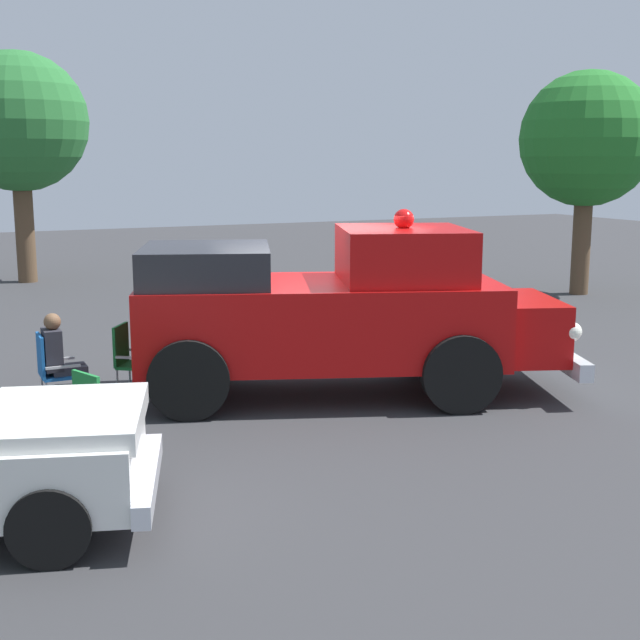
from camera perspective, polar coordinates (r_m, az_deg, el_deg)
ground_plane at (r=12.81m, az=-0.24°, el=-4.04°), size 60.00×60.00×0.00m
vintage_fire_truck at (r=11.82m, az=1.13°, el=0.65°), size 4.14×6.33×2.59m
lawn_chair_near_truck at (r=11.73m, az=-17.52°, el=-2.95°), size 0.52×0.50×1.02m
lawn_chair_by_car at (r=9.58m, az=-14.65°, el=-5.81°), size 0.65×0.65×1.02m
lawn_chair_spare at (r=12.07m, az=-12.59°, el=-2.33°), size 0.68×0.68×1.02m
spectator_seated at (r=11.72m, az=-16.92°, el=-2.39°), size 0.40×0.54×1.29m
oak_tree_left at (r=21.73m, az=17.40°, el=11.37°), size 3.22×3.22×5.35m
oak_tree_right at (r=24.21m, az=-19.50°, el=12.28°), size 3.64×3.64×6.05m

